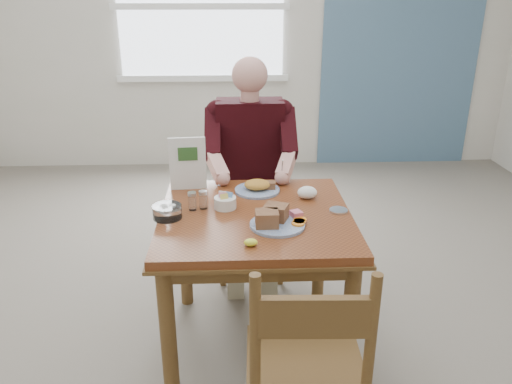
{
  "coord_description": "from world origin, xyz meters",
  "views": [
    {
      "loc": [
        -0.09,
        -2.15,
        1.72
      ],
      "look_at": [
        0.0,
        0.0,
        0.86
      ],
      "focal_mm": 35.0,
      "sensor_mm": 36.0,
      "label": 1
    }
  ],
  "objects_px": {
    "chair_far": "(250,201)",
    "diner": "(250,155)",
    "near_plate": "(275,219)",
    "table": "(255,234)",
    "far_plate": "(258,187)",
    "chair_near": "(306,370)"
  },
  "relations": [
    {
      "from": "chair_far",
      "to": "diner",
      "type": "distance_m",
      "value": 0.34
    },
    {
      "from": "chair_far",
      "to": "near_plate",
      "type": "height_order",
      "value": "chair_far"
    },
    {
      "from": "table",
      "to": "near_plate",
      "type": "distance_m",
      "value": 0.22
    },
    {
      "from": "chair_far",
      "to": "near_plate",
      "type": "xyz_separation_m",
      "value": [
        0.08,
        -0.94,
        0.3
      ]
    },
    {
      "from": "diner",
      "to": "far_plate",
      "type": "bearing_deg",
      "value": -86.49
    },
    {
      "from": "chair_near",
      "to": "near_plate",
      "type": "distance_m",
      "value": 0.69
    },
    {
      "from": "table",
      "to": "far_plate",
      "type": "bearing_deg",
      "value": 84.52
    },
    {
      "from": "table",
      "to": "chair_far",
      "type": "height_order",
      "value": "chair_far"
    },
    {
      "from": "table",
      "to": "chair_far",
      "type": "bearing_deg",
      "value": 90.0
    },
    {
      "from": "chair_far",
      "to": "chair_near",
      "type": "bearing_deg",
      "value": -84.65
    },
    {
      "from": "chair_near",
      "to": "chair_far",
      "type": "bearing_deg",
      "value": 95.35
    },
    {
      "from": "chair_near",
      "to": "diner",
      "type": "height_order",
      "value": "diner"
    },
    {
      "from": "chair_near",
      "to": "table",
      "type": "bearing_deg",
      "value": 100.84
    },
    {
      "from": "table",
      "to": "far_plate",
      "type": "distance_m",
      "value": 0.31
    },
    {
      "from": "near_plate",
      "to": "chair_near",
      "type": "bearing_deg",
      "value": -84.25
    },
    {
      "from": "table",
      "to": "chair_near",
      "type": "bearing_deg",
      "value": -79.16
    },
    {
      "from": "table",
      "to": "diner",
      "type": "bearing_deg",
      "value": 90.0
    },
    {
      "from": "table",
      "to": "diner",
      "type": "relative_size",
      "value": 0.66
    },
    {
      "from": "diner",
      "to": "far_plate",
      "type": "distance_m",
      "value": 0.43
    },
    {
      "from": "chair_far",
      "to": "far_plate",
      "type": "distance_m",
      "value": 0.6
    },
    {
      "from": "near_plate",
      "to": "far_plate",
      "type": "relative_size",
      "value": 1.1
    },
    {
      "from": "chair_near",
      "to": "far_plate",
      "type": "xyz_separation_m",
      "value": [
        -0.12,
        1.04,
        0.3
      ]
    }
  ]
}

